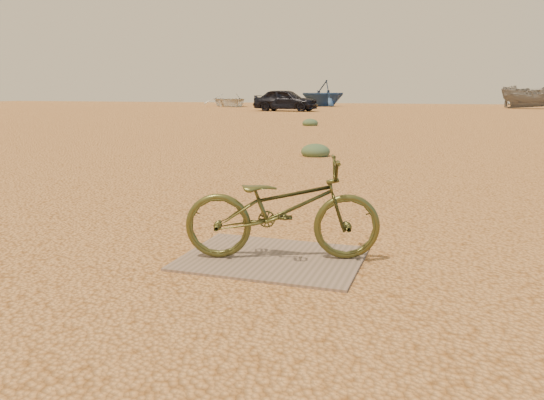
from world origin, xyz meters
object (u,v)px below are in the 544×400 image
(boat_mid_right, at_px, (535,96))
(plywood_board, at_px, (272,258))
(car, at_px, (286,100))
(boat_far_left, at_px, (323,93))
(bicycle, at_px, (282,208))
(boat_near_left, at_px, (229,100))

(boat_mid_right, bearing_deg, plywood_board, -178.58)
(car, distance_m, boat_far_left, 12.52)
(boat_far_left, bearing_deg, boat_mid_right, 37.45)
(plywood_board, relative_size, bicycle, 0.92)
(plywood_board, relative_size, boat_mid_right, 0.29)
(bicycle, bearing_deg, boat_far_left, -4.45)
(car, bearing_deg, boat_far_left, 5.43)
(bicycle, bearing_deg, car, -0.13)
(plywood_board, height_order, boat_far_left, boat_far_left)
(bicycle, distance_m, car, 34.73)
(car, distance_m, boat_near_left, 12.71)
(car, distance_m, boat_mid_right, 21.20)
(boat_far_left, xyz_separation_m, boat_mid_right, (17.99, -1.14, -0.24))
(boat_near_left, height_order, boat_mid_right, boat_mid_right)
(boat_near_left, distance_m, boat_far_left, 8.90)
(boat_mid_right, bearing_deg, boat_far_left, 97.81)
(bicycle, height_order, boat_mid_right, boat_mid_right)
(boat_far_left, bearing_deg, car, -48.44)
(plywood_board, relative_size, car, 0.33)
(bicycle, xyz_separation_m, car, (-10.09, 33.23, 0.34))
(plywood_board, bearing_deg, boat_near_left, 113.36)
(boat_near_left, distance_m, boat_mid_right, 26.41)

